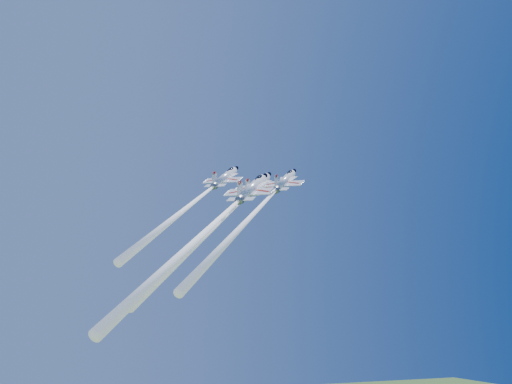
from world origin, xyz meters
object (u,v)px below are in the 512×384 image
object	(u,v)px
jet_slot	(209,228)
jet_lead	(221,220)
jet_right	(254,214)
jet_left	(193,203)

from	to	relation	value
jet_slot	jet_lead	bearing A→B (deg)	105.37
jet_right	jet_lead	bearing A→B (deg)	161.05
jet_right	jet_slot	distance (m)	9.97
jet_right	jet_slot	bearing A→B (deg)	-123.67
jet_lead	jet_left	bearing A→B (deg)	-178.46
jet_right	jet_slot	xyz separation A→B (m)	(-9.13, -2.04, -3.45)
jet_left	jet_slot	world-z (taller)	jet_left
jet_lead	jet_right	world-z (taller)	jet_lead
jet_left	jet_lead	bearing A→B (deg)	1.54
jet_lead	jet_left	xyz separation A→B (m)	(-4.62, 4.19, 3.81)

